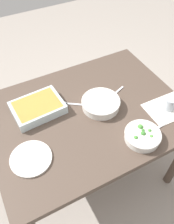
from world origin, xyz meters
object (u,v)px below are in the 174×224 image
Objects in this scene: side_plate at (31,158)px; spoon_by_stew at (113,95)px; broccoli_bowl at (143,136)px; drink_cup at (170,104)px; baking_dish at (38,107)px; stew_bowl at (101,103)px; spoon_by_broccoli at (153,131)px; fork_on_table at (72,104)px.

spoon_by_stew is at bearing 17.73° from side_plate.
side_plate is at bearing 164.45° from broccoli_bowl.
drink_cup is at bearing -3.52° from side_plate.
spoon_by_stew is at bearing -12.05° from baking_dish.
spoon_by_stew is at bearing 134.49° from drink_cup.
spoon_by_broccoli is (0.16, -0.31, -0.03)m from stew_bowl.
fork_on_table is at bearing -12.37° from baking_dish.
broccoli_bowl is 0.61m from side_plate.
broccoli_bowl is 0.92× the size of side_plate.
broccoli_bowl reaches higher than fork_on_table.
drink_cup reaches higher than spoon_by_stew.
baking_dish is at bearing 153.88° from drink_cup.
stew_bowl is at bearing 150.37° from drink_cup.
spoon_by_broccoli is (0.52, -0.46, -0.03)m from baking_dish.
baking_dish is at bearing 133.37° from broccoli_bowl.
baking_dish reaches higher than stew_bowl.
stew_bowl is 1.09× the size of side_plate.
baking_dish is 1.84× the size of spoon_by_stew.
baking_dish is 0.49m from spoon_by_stew.
drink_cup is at bearing -29.63° from stew_bowl.
drink_cup is at bearing -45.51° from spoon_by_stew.
baking_dish reaches higher than spoon_by_stew.
side_plate reaches higher than spoon_by_stew.
fork_on_table is (0.21, -0.05, -0.03)m from baking_dish.
drink_cup reaches higher than broccoli_bowl.
spoon_by_stew is (0.63, 0.20, -0.00)m from side_plate.
fork_on_table is (0.36, 0.26, -0.00)m from side_plate.
broccoli_bowl reaches higher than side_plate.
drink_cup is 0.23m from spoon_by_broccoli.
stew_bowl is 0.33m from broccoli_bowl.
spoon_by_broccoli is (0.67, -0.15, -0.00)m from side_plate.
stew_bowl reaches higher than spoon_by_broccoli.
fork_on_table is at bearing 35.74° from side_plate.
drink_cup is 0.54× the size of fork_on_table.
stew_bowl is at bearing 104.40° from broccoli_bowl.
stew_bowl is at bearing 118.08° from spoon_by_broccoli.
broccoli_bowl is at bearing -173.23° from spoon_by_broccoli.
broccoli_bowl reaches higher than spoon_by_stew.
side_plate is (-0.15, -0.30, -0.03)m from baking_dish.
drink_cup reaches higher than spoon_by_broccoli.
drink_cup is 0.88m from side_plate.
baking_dish is 1.42× the size of side_plate.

